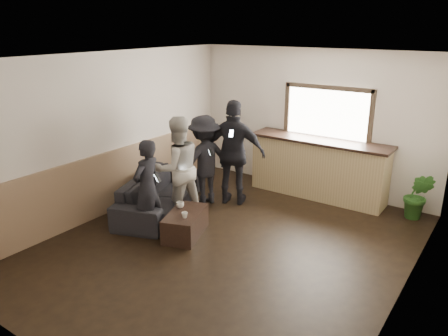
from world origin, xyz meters
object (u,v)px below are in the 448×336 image
Objects in this scene: coffee_table at (185,224)px; cup_a at (180,205)px; person_d at (234,153)px; bar_counter at (319,164)px; cup_b at (185,215)px; person_b at (177,168)px; potted_plant at (418,196)px; sofa at (160,194)px; person_c at (204,160)px; person_a at (147,187)px.

cup_a is at bearing 152.48° from coffee_table.
bar_counter is at bearing -152.28° from person_d.
person_b is (-0.68, 0.65, 0.45)m from cup_b.
potted_plant is (1.85, -0.05, -0.22)m from bar_counter.
bar_counter is at bearing 178.58° from potted_plant.
potted_plant is (3.07, 2.66, -0.02)m from cup_a.
potted_plant is (3.90, 2.25, 0.10)m from sofa.
person_c reaches higher than coffee_table.
coffee_table is 7.05× the size of cup_a.
cup_a reaches higher than coffee_table.
person_b is 0.75m from person_c.
person_a is at bearing -117.74° from bar_counter.
cup_b is (0.30, -0.25, -0.01)m from cup_a.
coffee_table is 0.53× the size of person_c.
cup_a is (-1.22, -2.70, -0.19)m from bar_counter.
person_c is at bearing -154.45° from person_b.
person_b is at bearing 138.48° from coffee_table.
person_b reaches higher than cup_a.
sofa is 1.13m from coffee_table.
potted_plant is (2.77, 2.91, -0.01)m from cup_b.
bar_counter is 3.03× the size of coffee_table.
coffee_table is 9.43× the size of cup_b.
person_b is at bearing 133.32° from cup_a.
person_a is at bearing -137.85° from cup_a.
person_b is (-0.00, 0.74, 0.12)m from person_a.
cup_a is at bearing 128.61° from person_a.
sofa is 2.60× the size of potted_plant.
sofa reaches higher than cup_b.
coffee_table is (1.01, -0.50, -0.13)m from sofa.
bar_counter reaches higher than coffee_table.
cup_a is at bearing -139.17° from potted_plant.
person_c is at bearing -50.79° from sofa.
sofa is at bearing 153.61° from coffee_table.
person_a reaches higher than cup_b.
potted_plant is at bearing 40.83° from cup_a.
person_c is (-1.60, -1.55, 0.20)m from bar_counter.
sofa is 1.31m from cup_b.
cup_a is at bearing 67.70° from person_d.
sofa is 1.54m from person_d.
cup_b is at bearing 71.74° from person_b.
bar_counter is 3.44m from person_a.
person_c reaches higher than cup_b.
person_c is at bearing -135.90° from bar_counter.
potted_plant is (2.89, 2.75, 0.23)m from coffee_table.
person_a is at bearing -172.49° from cup_b.
person_d reaches higher than person_c.
person_d is (-0.10, 1.56, 0.78)m from coffee_table.
potted_plant is 0.51× the size of person_c.
person_b is at bearing 176.47° from person_a.
cup_b is at bearing -107.34° from bar_counter.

